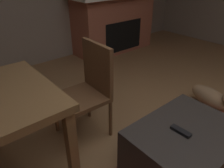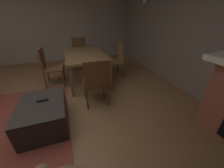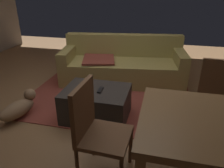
{
  "view_description": "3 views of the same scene",
  "coord_description": "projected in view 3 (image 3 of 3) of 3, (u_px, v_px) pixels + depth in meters",
  "views": [
    {
      "loc": [
        1.25,
        0.45,
        1.53
      ],
      "look_at": [
        0.09,
        -0.92,
        0.54
      ],
      "focal_mm": 34.28,
      "sensor_mm": 36.0,
      "label": 1
    },
    {
      "loc": [
        -1.85,
        -0.6,
        1.6
      ],
      "look_at": [
        -0.08,
        -1.24,
        0.6
      ],
      "focal_mm": 21.08,
      "sensor_mm": 36.0,
      "label": 2
    },
    {
      "loc": [
        0.8,
        -2.58,
        1.68
      ],
      "look_at": [
        0.38,
        -0.85,
        0.87
      ],
      "focal_mm": 34.75,
      "sensor_mm": 36.0,
      "label": 3
    }
  ],
  "objects": [
    {
      "name": "floor",
      "position": [
        100.0,
        112.0,
        3.15
      ],
      "size": [
        8.7,
        8.7,
        0.0
      ],
      "primitive_type": "plane",
      "color": "olive"
    },
    {
      "name": "dining_chair_north",
      "position": [
        218.0,
        97.0,
        2.45
      ],
      "size": [
        0.47,
        0.47,
        0.93
      ],
      "color": "brown",
      "rests_on": "ground"
    },
    {
      "name": "tv_remote",
      "position": [
        100.0,
        90.0,
        2.81
      ],
      "size": [
        0.06,
        0.16,
        0.02
      ],
      "primitive_type": "cube",
      "rotation": [
        0.0,
        0.0,
        0.03
      ],
      "color": "black",
      "rests_on": "ottoman_coffee_table"
    },
    {
      "name": "couch",
      "position": [
        122.0,
        65.0,
        4.08
      ],
      "size": [
        2.32,
        1.17,
        0.83
      ],
      "color": "#9E8E4C",
      "rests_on": "ground"
    },
    {
      "name": "small_dog",
      "position": [
        19.0,
        107.0,
        2.93
      ],
      "size": [
        0.35,
        0.6,
        0.31
      ],
      "color": "#8C6B4C",
      "rests_on": "ground"
    },
    {
      "name": "ottoman_coffee_table",
      "position": [
        96.0,
        104.0,
        2.93
      ],
      "size": [
        0.85,
        0.66,
        0.43
      ],
      "primitive_type": "cube",
      "color": "#2D2826",
      "rests_on": "ground"
    },
    {
      "name": "dining_chair_west",
      "position": [
        95.0,
        127.0,
        1.94
      ],
      "size": [
        0.46,
        0.46,
        0.93
      ],
      "color": "brown",
      "rests_on": "ground"
    },
    {
      "name": "area_rug",
      "position": [
        109.0,
        96.0,
        3.59
      ],
      "size": [
        2.6,
        2.0,
        0.01
      ],
      "primitive_type": "cube",
      "color": "brown",
      "rests_on": "ground"
    }
  ]
}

